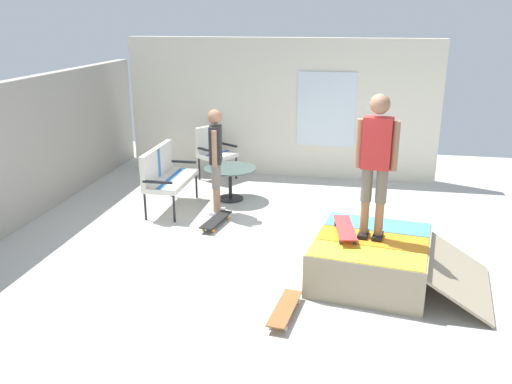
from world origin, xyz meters
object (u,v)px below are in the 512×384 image
at_px(patio_chair_near_house, 213,148).
at_px(person_skater, 376,156).
at_px(patio_bench, 165,172).
at_px(skateboard_spare, 285,309).
at_px(skateboard_on_ramp, 345,228).
at_px(patio_table, 230,177).
at_px(skateboard_by_bench, 216,220).
at_px(skate_ramp, 374,259).
at_px(person_watching, 216,154).

distance_m(patio_chair_near_house, person_skater, 4.83).
bearing_deg(patio_bench, skateboard_spare, -141.15).
relative_size(patio_bench, person_skater, 0.74).
distance_m(person_skater, skateboard_spare, 1.98).
relative_size(skateboard_spare, skateboard_on_ramp, 1.00).
bearing_deg(patio_bench, person_skater, -120.51).
bearing_deg(patio_table, person_skater, -137.66).
bearing_deg(skateboard_by_bench, person_skater, -120.43).
bearing_deg(patio_table, skateboard_spare, -158.09).
bearing_deg(skate_ramp, skateboard_on_ramp, 81.32).
relative_size(patio_table, skateboard_spare, 1.10).
distance_m(patio_table, skateboard_spare, 3.88).
distance_m(person_watching, skateboard_on_ramp, 2.78).
bearing_deg(skateboard_by_bench, patio_bench, 59.32).
distance_m(patio_bench, skateboard_by_bench, 1.29).
bearing_deg(skateboard_on_ramp, skateboard_spare, 151.83).
xyz_separation_m(person_watching, skateboard_by_bench, (-0.52, -0.12, -0.90)).
bearing_deg(patio_table, patio_chair_near_house, 27.27).
xyz_separation_m(skate_ramp, patio_bench, (1.95, 3.32, 0.35)).
bearing_deg(patio_bench, patio_table, -56.88).
bearing_deg(skateboard_on_ramp, patio_table, 38.64).
bearing_deg(patio_chair_near_house, skate_ramp, -141.56).
bearing_deg(skate_ramp, person_skater, 61.40).
xyz_separation_m(skate_ramp, skateboard_on_ramp, (0.05, 0.36, 0.35)).
bearing_deg(patio_bench, person_watching, -95.06).
distance_m(skate_ramp, patio_chair_near_house, 4.81).
xyz_separation_m(patio_chair_near_house, person_watching, (-1.89, -0.55, 0.37)).
relative_size(person_skater, skateboard_spare, 2.07).
bearing_deg(skate_ramp, skateboard_by_bench, 59.61).
bearing_deg(person_skater, patio_chair_near_house, 38.14).
height_order(patio_chair_near_house, skateboard_on_ramp, patio_chair_near_house).
bearing_deg(skateboard_spare, patio_chair_near_house, 23.29).
relative_size(skate_ramp, patio_bench, 1.77).
height_order(person_watching, skateboard_on_ramp, person_watching).
bearing_deg(skateboard_by_bench, patio_chair_near_house, 15.70).
xyz_separation_m(patio_bench, skateboard_on_ramp, (-1.90, -2.96, 0.01)).
relative_size(patio_bench, patio_table, 1.39).
height_order(patio_bench, skateboard_by_bench, patio_bench).
bearing_deg(patio_chair_near_house, skateboard_spare, -156.71).
bearing_deg(skateboard_on_ramp, skateboard_by_bench, 56.32).
bearing_deg(patio_chair_near_house, patio_table, -152.73).
distance_m(patio_bench, patio_chair_near_house, 1.84).
distance_m(skate_ramp, skateboard_on_ramp, 0.51).
distance_m(skate_ramp, skateboard_by_bench, 2.68).
bearing_deg(person_skater, skateboard_by_bench, 59.57).
bearing_deg(patio_chair_near_house, person_watching, -163.61).
height_order(skate_ramp, skateboard_by_bench, skate_ramp).
xyz_separation_m(person_watching, skateboard_spare, (-2.89, -1.50, -0.90)).
relative_size(patio_table, skateboard_by_bench, 1.09).
bearing_deg(skate_ramp, person_watching, 52.34).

